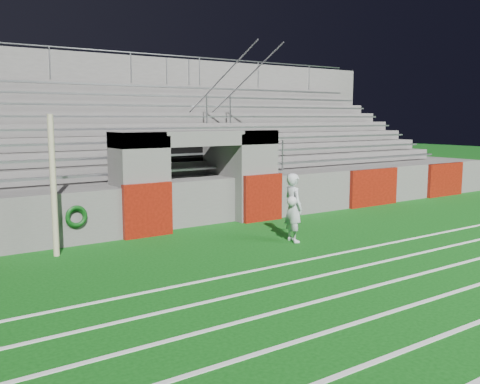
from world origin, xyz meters
TOP-DOWN VIEW (x-y plane):
  - ground at (0.00, 0.00)m, footprint 90.00×90.00m
  - field_post at (-4.24, 2.35)m, footprint 0.13×0.13m
  - stadium_structure at (0.00, 7.97)m, footprint 26.00×8.48m
  - goalkeeper_with_ball at (0.83, 0.47)m, footprint 0.49×0.66m
  - hose_coil at (-3.60, 2.92)m, footprint 0.50×0.14m

SIDE VIEW (x-z plane):
  - ground at x=0.00m, z-range 0.00..0.00m
  - hose_coil at x=-3.60m, z-range 0.43..0.97m
  - goalkeeper_with_ball at x=0.83m, z-range 0.01..1.66m
  - stadium_structure at x=0.00m, z-range -1.22..4.20m
  - field_post at x=-4.24m, z-range 0.00..3.03m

